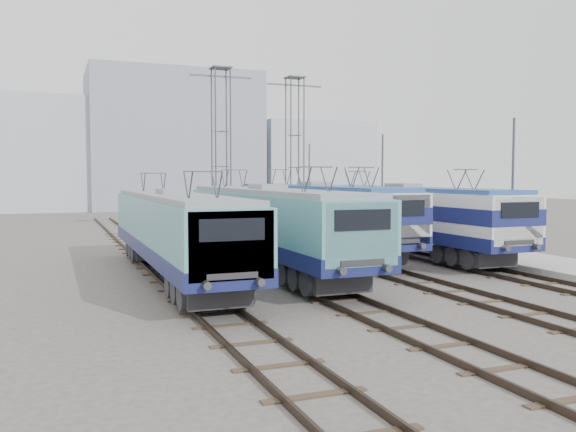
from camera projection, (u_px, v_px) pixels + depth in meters
The scene contains 14 objects.
ground at pixel (370, 287), 23.62m from camera, with size 160.00×160.00×0.00m, color #514C47.
platform at pixel (459, 249), 34.74m from camera, with size 4.00×70.00×0.30m, color #9E9E99.
locomotive_far_left at pixel (175, 228), 25.01m from camera, with size 2.77×17.47×3.29m.
locomotive_center_left at pixel (269, 221), 27.63m from camera, with size 2.89×18.24×3.43m.
locomotive_center_right at pixel (315, 211), 33.91m from camera, with size 2.94×18.59×3.49m.
locomotive_far_right at pixel (405, 212), 33.66m from camera, with size 2.87×18.13×3.41m.
catenary_tower_west at pixel (221, 144), 43.65m from camera, with size 4.50×1.20×12.00m.
catenary_tower_east at pixel (295, 146), 47.86m from camera, with size 4.50×1.20×12.00m.
mast_front at pixel (512, 193), 28.37m from camera, with size 0.12×0.12×7.00m, color #3F4247.
mast_mid at pixel (382, 189), 39.53m from camera, with size 0.12×0.12×7.00m, color #3F4247.
mast_rear at pixel (309, 186), 50.69m from camera, with size 0.12×0.12×7.00m, color #3F4247.
building_west at pixel (28, 155), 75.75m from camera, with size 18.00×12.00×14.00m, color #A6B0BA.
building_center at pixel (173, 141), 82.14m from camera, with size 22.00×14.00×18.00m, color #858CA2.
building_east at pixel (309, 165), 89.57m from camera, with size 16.00×12.00×12.00m, color #A6B0BA.
Camera 1 is at (-11.45, -20.64, 4.29)m, focal length 38.00 mm.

